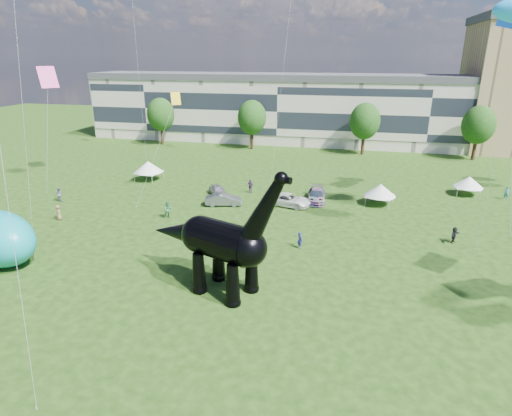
# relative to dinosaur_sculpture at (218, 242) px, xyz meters

# --- Properties ---
(ground) EXTENTS (220.00, 220.00, 0.00)m
(ground) POSITION_rel_dinosaur_sculpture_xyz_m (2.22, -3.40, -3.88)
(ground) COLOR #16330C
(ground) RESTS_ON ground
(terrace_row) EXTENTS (78.00, 11.00, 12.00)m
(terrace_row) POSITION_rel_dinosaur_sculpture_xyz_m (-5.78, 58.60, 2.12)
(terrace_row) COLOR beige
(terrace_row) RESTS_ON ground
(tree_far_left) EXTENTS (5.20, 5.20, 9.44)m
(tree_far_left) POSITION_rel_dinosaur_sculpture_xyz_m (-27.78, 49.60, 2.41)
(tree_far_left) COLOR #382314
(tree_far_left) RESTS_ON ground
(tree_mid_left) EXTENTS (5.20, 5.20, 9.44)m
(tree_mid_left) POSITION_rel_dinosaur_sculpture_xyz_m (-9.78, 49.60, 2.41)
(tree_mid_left) COLOR #382314
(tree_mid_left) RESTS_ON ground
(tree_mid_right) EXTENTS (5.20, 5.20, 9.44)m
(tree_mid_right) POSITION_rel_dinosaur_sculpture_xyz_m (10.22, 49.60, 2.41)
(tree_mid_right) COLOR #382314
(tree_mid_right) RESTS_ON ground
(tree_far_right) EXTENTS (5.20, 5.20, 9.44)m
(tree_far_right) POSITION_rel_dinosaur_sculpture_xyz_m (28.22, 49.60, 2.41)
(tree_far_right) COLOR #382314
(tree_far_right) RESTS_ON ground
(dinosaur_sculpture) EXTENTS (12.34, 6.20, 10.28)m
(dinosaur_sculpture) POSITION_rel_dinosaur_sculpture_xyz_m (0.00, 0.00, 0.00)
(dinosaur_sculpture) COLOR black
(dinosaur_sculpture) RESTS_ON ground
(car_silver) EXTENTS (3.49, 4.11, 1.33)m
(car_silver) POSITION_rel_dinosaur_sculpture_xyz_m (-7.16, 21.38, -3.22)
(car_silver) COLOR #B8B7BC
(car_silver) RESTS_ON ground
(car_grey) EXTENTS (4.50, 2.52, 1.40)m
(car_grey) POSITION_rel_dinosaur_sculpture_xyz_m (-5.38, 18.11, -3.18)
(car_grey) COLOR slate
(car_grey) RESTS_ON ground
(car_white) EXTENTS (5.57, 3.46, 1.44)m
(car_white) POSITION_rel_dinosaur_sculpture_xyz_m (1.98, 19.73, -3.16)
(car_white) COLOR silver
(car_white) RESTS_ON ground
(car_dark) EXTENTS (2.47, 5.26, 1.48)m
(car_dark) POSITION_rel_dinosaur_sculpture_xyz_m (4.98, 22.06, -3.14)
(car_dark) COLOR #595960
(car_dark) RESTS_ON ground
(gazebo_near) EXTENTS (4.35, 4.35, 2.51)m
(gazebo_near) POSITION_rel_dinosaur_sculpture_xyz_m (12.27, 22.63, -2.12)
(gazebo_near) COLOR silver
(gazebo_near) RESTS_ON ground
(gazebo_far) EXTENTS (3.81, 3.81, 2.40)m
(gazebo_far) POSITION_rel_dinosaur_sculpture_xyz_m (23.13, 28.94, -2.20)
(gazebo_far) COLOR white
(gazebo_far) RESTS_ON ground
(gazebo_left) EXTENTS (4.35, 4.35, 2.72)m
(gazebo_left) POSITION_rel_dinosaur_sculpture_xyz_m (-18.74, 25.84, -1.97)
(gazebo_left) COLOR white
(gazebo_left) RESTS_ON ground
(visitors) EXTENTS (53.08, 22.36, 1.88)m
(visitors) POSITION_rel_dinosaur_sculpture_xyz_m (-3.71, 13.93, -3.01)
(visitors) COLOR #292892
(visitors) RESTS_ON ground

